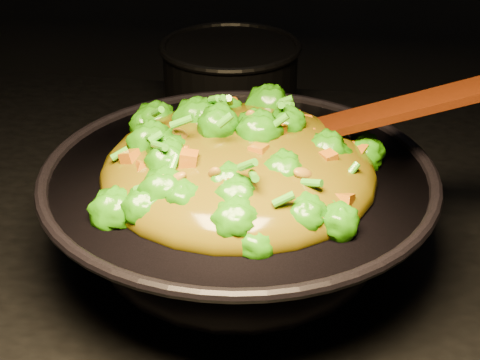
# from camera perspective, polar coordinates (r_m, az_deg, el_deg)

# --- Properties ---
(wok) EXTENTS (0.54, 0.54, 0.13)m
(wok) POSITION_cam_1_polar(r_m,az_deg,el_deg) (0.88, -0.10, -3.00)
(wok) COLOR black
(wok) RESTS_ON stovetop
(stir_fry) EXTENTS (0.34, 0.34, 0.11)m
(stir_fry) POSITION_cam_1_polar(r_m,az_deg,el_deg) (0.81, -0.13, 3.58)
(stir_fry) COLOR #277C08
(stir_fry) RESTS_ON wok
(spatula) EXTENTS (0.33, 0.08, 0.14)m
(spatula) POSITION_cam_1_polar(r_m,az_deg,el_deg) (0.86, 10.19, 4.93)
(spatula) COLOR #381907
(spatula) RESTS_ON wok
(back_pot) EXTENTS (0.30, 0.30, 0.13)m
(back_pot) POSITION_cam_1_polar(r_m,az_deg,el_deg) (1.26, -0.74, 7.81)
(back_pot) COLOR black
(back_pot) RESTS_ON stovetop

